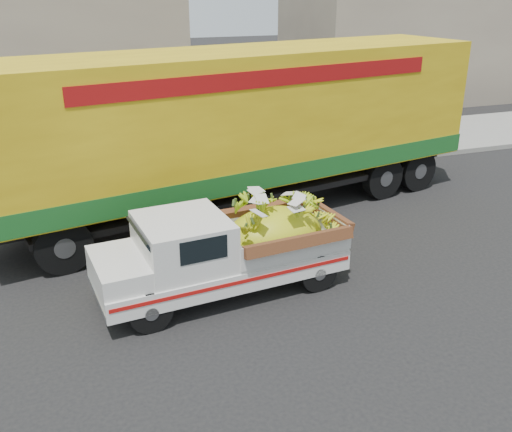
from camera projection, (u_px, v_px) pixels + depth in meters
name	position (u px, v px, depth m)	size (l,w,h in m)	color
ground	(280.00, 273.00, 10.92)	(100.00, 100.00, 0.00)	black
curb	(203.00, 179.00, 15.88)	(60.00, 0.25, 0.15)	gray
sidewalk	(186.00, 159.00, 17.71)	(60.00, 4.00, 0.14)	gray
building_right	(438.00, 32.00, 27.00)	(14.00, 6.00, 6.00)	gray
pickup_truck	(239.00, 246.00, 10.09)	(4.50, 2.01, 1.53)	black
semi_trailer	(244.00, 125.00, 13.10)	(12.08, 4.70, 3.80)	black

